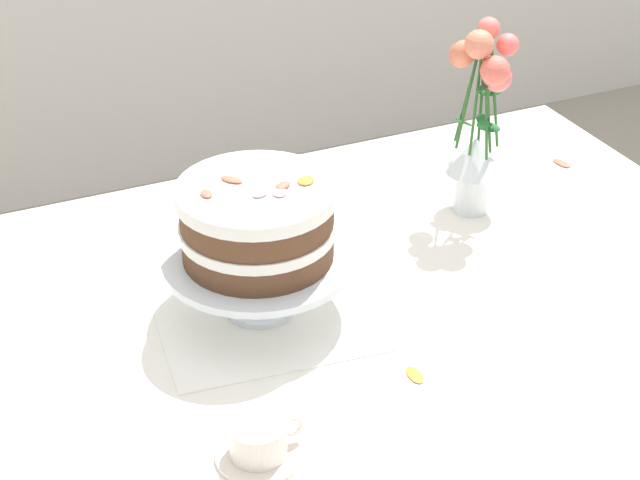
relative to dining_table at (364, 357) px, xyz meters
The scene contains 8 objects.
dining_table is the anchor object (origin of this frame).
linen_napkin 0.19m from the dining_table, 156.21° to the left, with size 0.32×0.32×0.00m, color white.
cake_stand 0.24m from the dining_table, 156.21° to the left, with size 0.29×0.29×0.10m.
layer_cake 0.30m from the dining_table, 156.21° to the left, with size 0.24×0.24×0.12m.
flower_vase 0.45m from the dining_table, 32.69° to the left, with size 0.11×0.13×0.35m.
teacup 0.37m from the dining_table, 138.90° to the right, with size 0.12×0.11×0.05m.
loose_petal_0 0.20m from the dining_table, 92.22° to the right, with size 0.04×0.02×0.00m, color orange.
loose_petal_1 0.64m from the dining_table, 26.31° to the left, with size 0.04×0.02×0.00m, color #E56B51.
Camera 1 is at (-0.58, -1.15, 1.65)m, focal length 56.52 mm.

